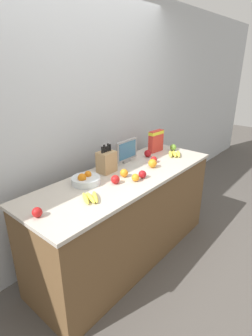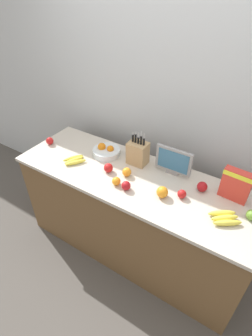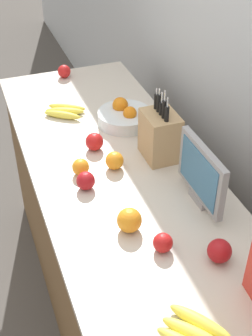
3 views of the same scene
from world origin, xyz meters
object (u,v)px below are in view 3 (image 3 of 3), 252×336
(knife_block, at_px, (160,135))
(fruit_bowl, at_px, (125,116))
(apple_by_knife_block, at_px, (64,71))
(orange_front_right, at_px, (115,161))
(banana_bunch_left, at_px, (194,334))
(orange_mid_left, at_px, (129,220))
(apple_rear, at_px, (219,251))
(orange_near_bowl, at_px, (81,167))
(apple_leftmost, at_px, (86,181))
(apple_middle, at_px, (163,243))
(apple_front, at_px, (94,142))
(small_monitor, at_px, (201,174))
(banana_bunch_right, at_px, (65,111))

(knife_block, xyz_separation_m, fruit_bowl, (-0.30, -0.04, -0.07))
(apple_by_knife_block, xyz_separation_m, orange_front_right, (0.88, -0.01, 0.00))
(banana_bunch_left, relative_size, orange_mid_left, 2.73)
(apple_rear, distance_m, orange_near_bowl, 0.65)
(apple_leftmost, distance_m, apple_middle, 0.42)
(orange_near_bowl, bearing_deg, apple_rear, 26.37)
(orange_mid_left, bearing_deg, banana_bunch_left, 2.25)
(apple_leftmost, bearing_deg, fruit_bowl, 143.22)
(apple_front, bearing_deg, apple_rear, 14.42)
(apple_leftmost, distance_m, orange_mid_left, 0.28)
(banana_bunch_left, distance_m, orange_near_bowl, 0.82)
(fruit_bowl, height_order, apple_leftmost, fruit_bowl)
(apple_by_knife_block, bearing_deg, orange_mid_left, -3.68)
(small_monitor, distance_m, apple_leftmost, 0.43)
(apple_rear, bearing_deg, apple_middle, -123.44)
(fruit_bowl, distance_m, apple_leftmost, 0.50)
(knife_block, xyz_separation_m, small_monitor, (0.32, 0.02, 0.03))
(banana_bunch_left, xyz_separation_m, orange_front_right, (-0.81, 0.05, 0.02))
(apple_middle, height_order, orange_mid_left, orange_mid_left)
(small_monitor, xyz_separation_m, banana_bunch_right, (-0.79, -0.31, -0.11))
(banana_bunch_right, distance_m, apple_leftmost, 0.58)
(banana_bunch_right, xyz_separation_m, orange_front_right, (0.49, 0.08, 0.02))
(banana_bunch_left, relative_size, orange_near_bowl, 3.47)
(apple_front, distance_m, orange_near_bowl, 0.18)
(apple_leftmost, bearing_deg, apple_by_knife_block, 170.81)
(banana_bunch_left, distance_m, orange_mid_left, 0.46)
(apple_front, bearing_deg, banana_bunch_left, -0.77)
(knife_block, bearing_deg, apple_rear, -4.74)
(apple_front, relative_size, apple_middle, 1.17)
(apple_middle, bearing_deg, apple_front, -176.57)
(fruit_bowl, bearing_deg, apple_leftmost, -36.78)
(small_monitor, bearing_deg, apple_middle, -51.08)
(small_monitor, relative_size, banana_bunch_right, 1.44)
(knife_block, bearing_deg, banana_bunch_right, -148.82)
(apple_rear, height_order, orange_near_bowl, apple_rear)
(banana_bunch_left, xyz_separation_m, apple_leftmost, (-0.72, -0.09, 0.02))
(apple_leftmost, height_order, orange_mid_left, orange_mid_left)
(banana_bunch_right, distance_m, apple_by_knife_block, 0.40)
(banana_bunch_right, distance_m, orange_mid_left, 0.84)
(apple_rear, bearing_deg, orange_near_bowl, -153.63)
(apple_leftmost, relative_size, orange_mid_left, 0.83)
(apple_middle, bearing_deg, banana_bunch_right, -174.93)
(small_monitor, bearing_deg, knife_block, -176.44)
(knife_block, distance_m, fruit_bowl, 0.31)
(fruit_bowl, relative_size, apple_by_knife_block, 3.54)
(orange_near_bowl, bearing_deg, apple_front, 145.50)
(orange_near_bowl, bearing_deg, small_monitor, 49.30)
(apple_rear, bearing_deg, apple_by_knife_block, -174.51)
(small_monitor, relative_size, apple_rear, 3.85)
(small_monitor, height_order, orange_near_bowl, small_monitor)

